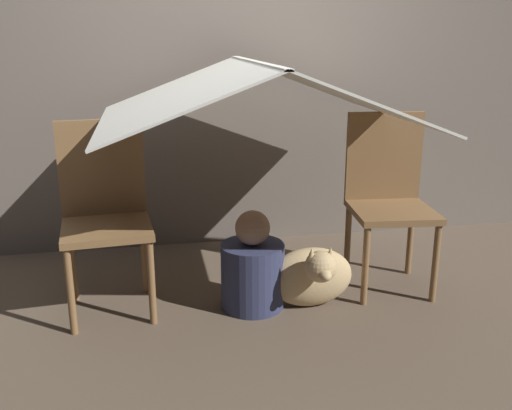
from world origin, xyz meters
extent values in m
plane|color=brown|center=(0.00, 0.00, 0.00)|extent=(8.80, 8.80, 0.00)
cube|color=#6B6056|center=(0.00, 1.05, 1.25)|extent=(7.00, 0.05, 2.50)
cylinder|color=brown|center=(-0.94, -0.13, 0.22)|extent=(0.04, 0.04, 0.44)
cylinder|color=brown|center=(-0.56, -0.10, 0.22)|extent=(0.04, 0.04, 0.44)
cylinder|color=brown|center=(-0.97, 0.25, 0.22)|extent=(0.04, 0.04, 0.44)
cylinder|color=brown|center=(-0.59, 0.29, 0.22)|extent=(0.04, 0.04, 0.44)
cube|color=brown|center=(-0.77, 0.08, 0.46)|extent=(0.48, 0.48, 0.04)
cube|color=brown|center=(-0.78, 0.28, 0.73)|extent=(0.44, 0.07, 0.50)
cylinder|color=brown|center=(0.56, -0.09, 0.22)|extent=(0.04, 0.04, 0.44)
cylinder|color=brown|center=(0.94, -0.13, 0.22)|extent=(0.04, 0.04, 0.44)
cylinder|color=brown|center=(0.59, 0.29, 0.22)|extent=(0.04, 0.04, 0.44)
cylinder|color=brown|center=(0.98, 0.25, 0.22)|extent=(0.04, 0.04, 0.44)
cube|color=brown|center=(0.77, 0.08, 0.46)|extent=(0.48, 0.48, 0.04)
cube|color=brown|center=(0.79, 0.28, 0.73)|extent=(0.44, 0.07, 0.50)
cube|color=silver|center=(-0.38, 0.08, 1.12)|extent=(0.77, 1.34, 0.30)
cube|color=silver|center=(0.38, 0.08, 1.12)|extent=(0.77, 1.34, 0.30)
cube|color=silver|center=(0.00, 0.08, 1.27)|extent=(0.04, 1.34, 0.01)
cylinder|color=#2D3351|center=(-0.03, 0.00, 0.18)|extent=(0.34, 0.34, 0.35)
sphere|color=#9E7556|center=(-0.03, 0.00, 0.44)|extent=(0.18, 0.18, 0.18)
ellipsoid|color=tan|center=(0.27, -0.05, 0.16)|extent=(0.46, 0.19, 0.33)
sphere|color=tan|center=(0.27, -0.22, 0.29)|extent=(0.16, 0.16, 0.16)
ellipsoid|color=tan|center=(0.27, -0.29, 0.28)|extent=(0.06, 0.08, 0.06)
cone|color=tan|center=(0.22, -0.22, 0.36)|extent=(0.06, 0.06, 0.07)
cone|color=tan|center=(0.32, -0.22, 0.36)|extent=(0.06, 0.06, 0.07)
camera|label=1|loc=(-0.54, -2.73, 1.40)|focal=40.00mm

